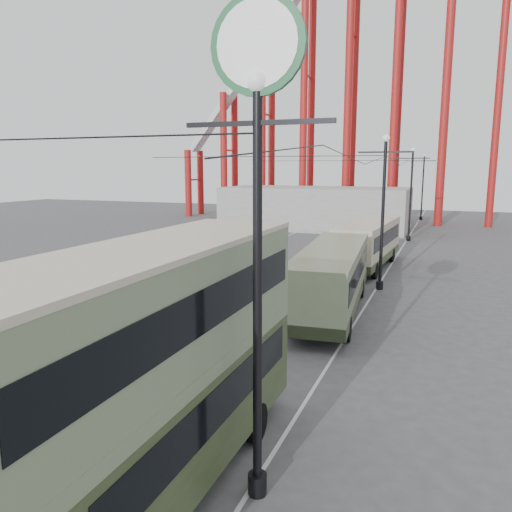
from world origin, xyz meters
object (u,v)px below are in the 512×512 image
at_px(single_decker_green, 332,277).
at_px(single_decker_cream, 368,242).
at_px(lamp_post_near, 258,145).
at_px(double_decker_bus, 153,362).
at_px(pedestrian, 322,287).

distance_m(single_decker_green, single_decker_cream, 12.60).
height_order(lamp_post_near, double_decker_bus, lamp_post_near).
distance_m(lamp_post_near, single_decker_green, 16.10).
height_order(single_decker_cream, pedestrian, single_decker_cream).
height_order(single_decker_green, single_decker_cream, single_decker_cream).
bearing_deg(single_decker_green, pedestrian, 115.36).
distance_m(double_decker_bus, single_decker_cream, 28.45).
xyz_separation_m(double_decker_bus, single_decker_green, (0.41, 15.82, -1.33)).
distance_m(double_decker_bus, single_decker_green, 15.88).
xyz_separation_m(lamp_post_near, pedestrian, (-2.50, 16.30, -6.87)).
relative_size(lamp_post_near, single_decker_green, 0.88).
relative_size(lamp_post_near, pedestrian, 5.44).
relative_size(lamp_post_near, single_decker_cream, 0.96).
bearing_deg(single_decker_cream, pedestrian, -90.41).
bearing_deg(single_decker_cream, lamp_post_near, -82.93).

